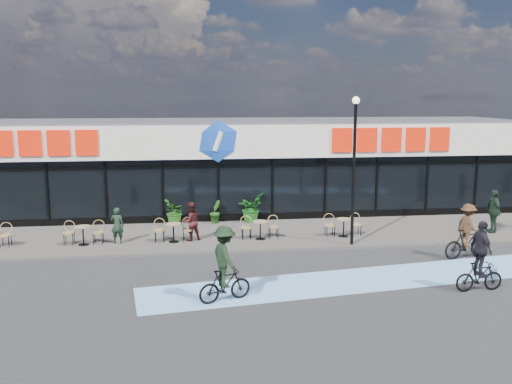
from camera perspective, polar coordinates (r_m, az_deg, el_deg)
ground at (r=18.35m, az=-2.65°, el=-8.23°), size 120.00×120.00×0.00m
sidewalk at (r=22.64m, az=-3.58°, el=-4.58°), size 44.00×5.00×0.10m
bike_lane at (r=17.71m, az=10.93°, el=-9.07°), size 14.17×4.13×0.01m
building at (r=27.55m, az=-4.37°, el=2.85°), size 30.60×6.57×4.75m
lamp_post at (r=20.78m, az=10.29°, el=3.42°), size 0.28×0.28×5.65m
bistro_set_2 at (r=22.00m, az=-17.69°, el=-4.12°), size 1.54×0.62×0.90m
bistro_set_3 at (r=21.63m, az=-8.67°, el=-3.99°), size 1.54×0.62×0.90m
bistro_set_4 at (r=21.81m, az=0.42°, el=-3.76°), size 1.54×0.62×0.90m
bistro_set_5 at (r=22.52m, az=9.15°, el=-3.45°), size 1.54×0.62×0.90m
potted_plant_left at (r=24.46m, az=-8.56°, el=-2.09°), size 0.99×1.12×1.15m
potted_plant_mid at (r=24.60m, az=-4.33°, el=-2.07°), size 0.62×0.68×1.03m
potted_plant_right at (r=24.73m, az=-0.57°, el=-1.64°), size 1.50×1.55×1.32m
patron_left at (r=21.74m, az=-14.40°, el=-3.43°), size 0.57×0.43×1.42m
patron_right at (r=21.61m, az=-6.87°, el=-3.09°), size 0.93×0.84×1.55m
pedestrian_a at (r=24.82m, az=23.69°, el=-1.86°), size 0.52×1.09×1.82m
cyclist_a at (r=17.48m, az=22.55°, el=-6.76°), size 1.51×1.01×2.15m
cyclist_b at (r=20.80m, az=21.33°, el=-4.25°), size 1.87×1.09×2.00m
cyclist_c at (r=15.36m, az=-3.30°, el=-7.84°), size 1.64×1.29×2.20m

